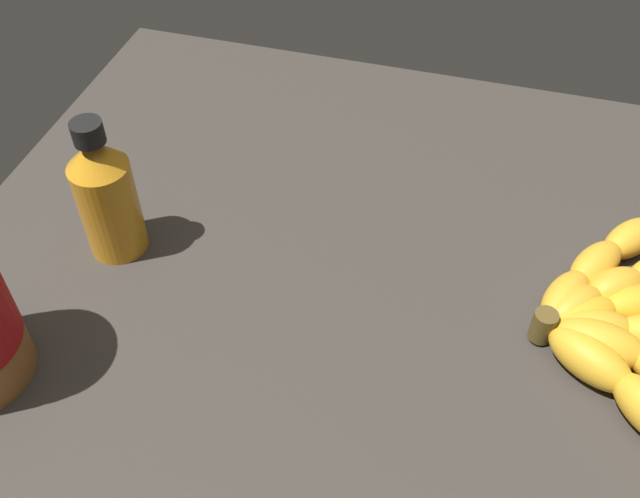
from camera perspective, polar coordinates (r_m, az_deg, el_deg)
name	(u,v)px	position (r cm, az deg, el deg)	size (l,w,h in cm)	color
ground_plane	(348,273)	(69.79, 2.20, -1.94)	(74.80, 65.83, 4.78)	#38332D
banana_bunch	(640,338)	(65.41, 24.04, -6.43)	(21.23, 31.22, 3.75)	gold
honey_bottle	(106,194)	(67.31, -16.61, 4.16)	(5.45, 5.45, 14.39)	orange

